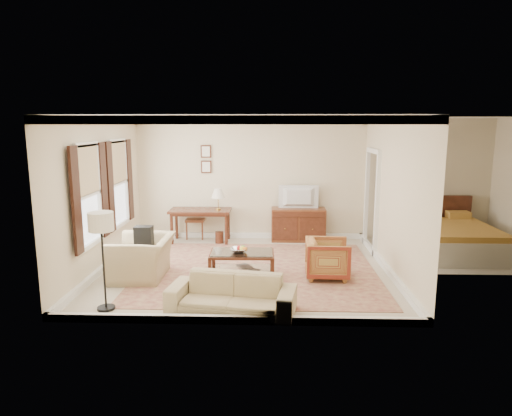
# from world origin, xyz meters

# --- Properties ---
(room_shell) EXTENTS (5.51, 5.01, 2.91)m
(room_shell) POSITION_xyz_m (0.00, 0.00, 2.47)
(room_shell) COLOR beige
(room_shell) RESTS_ON ground
(annex_bedroom) EXTENTS (3.00, 2.70, 2.90)m
(annex_bedroom) POSITION_xyz_m (4.49, 1.15, 0.34)
(annex_bedroom) COLOR beige
(annex_bedroom) RESTS_ON ground
(window_front) EXTENTS (0.12, 1.56, 1.80)m
(window_front) POSITION_xyz_m (-2.70, -0.70, 1.55)
(window_front) COLOR #CCB284
(window_front) RESTS_ON room_shell
(window_rear) EXTENTS (0.12, 1.56, 1.80)m
(window_rear) POSITION_xyz_m (-2.70, 0.90, 1.55)
(window_rear) COLOR #CCB284
(window_rear) RESTS_ON room_shell
(doorway) EXTENTS (0.10, 1.12, 2.25)m
(doorway) POSITION_xyz_m (2.71, 1.50, 1.08)
(doorway) COLOR white
(doorway) RESTS_ON room_shell
(rug) EXTENTS (4.48, 3.84, 0.01)m
(rug) POSITION_xyz_m (0.24, -0.10, 0.01)
(rug) COLOR maroon
(rug) RESTS_ON room_shell
(writing_desk) EXTENTS (1.43, 0.72, 0.78)m
(writing_desk) POSITION_xyz_m (-1.17, 2.04, 0.67)
(writing_desk) COLOR #532617
(writing_desk) RESTS_ON room_shell
(desk_chair) EXTENTS (0.50, 0.50, 1.05)m
(desk_chair) POSITION_xyz_m (-1.35, 2.39, 0.53)
(desk_chair) COLOR brown
(desk_chair) RESTS_ON room_shell
(desk_lamp) EXTENTS (0.32, 0.32, 0.50)m
(desk_lamp) POSITION_xyz_m (-0.75, 2.04, 1.03)
(desk_lamp) COLOR silver
(desk_lamp) RESTS_ON writing_desk
(framed_prints) EXTENTS (0.25, 0.04, 0.68)m
(framed_prints) POSITION_xyz_m (-1.07, 2.47, 1.94)
(framed_prints) COLOR #532617
(framed_prints) RESTS_ON room_shell
(sideboard) EXTENTS (1.28, 0.49, 0.79)m
(sideboard) POSITION_xyz_m (1.15, 2.22, 0.39)
(sideboard) COLOR brown
(sideboard) RESTS_ON room_shell
(tv) EXTENTS (0.90, 0.52, 0.12)m
(tv) POSITION_xyz_m (1.15, 2.20, 1.24)
(tv) COLOR black
(tv) RESTS_ON sideboard
(coffee_table) EXTENTS (1.17, 0.70, 0.49)m
(coffee_table) POSITION_xyz_m (-0.03, -0.51, 0.38)
(coffee_table) COLOR #532617
(coffee_table) RESTS_ON room_shell
(fruit_bowl) EXTENTS (0.42, 0.42, 0.10)m
(fruit_bowl) POSITION_xyz_m (-0.09, -0.54, 0.54)
(fruit_bowl) COLOR silver
(fruit_bowl) RESTS_ON coffee_table
(book_a) EXTENTS (0.26, 0.17, 0.38)m
(book_a) POSITION_xyz_m (-0.08, -0.47, 0.19)
(book_a) COLOR brown
(book_a) RESTS_ON coffee_table
(book_b) EXTENTS (0.25, 0.18, 0.38)m
(book_b) POSITION_xyz_m (0.07, -0.62, 0.19)
(book_b) COLOR brown
(book_b) RESTS_ON coffee_table
(striped_armchair) EXTENTS (0.75, 0.79, 0.79)m
(striped_armchair) POSITION_xyz_m (1.53, -0.45, 0.39)
(striped_armchair) COLOR maroon
(striped_armchair) RESTS_ON room_shell
(club_armchair) EXTENTS (0.76, 1.17, 1.02)m
(club_armchair) POSITION_xyz_m (-1.84, -0.55, 0.51)
(club_armchair) COLOR tan
(club_armchair) RESTS_ON room_shell
(backpack) EXTENTS (0.23, 0.32, 0.40)m
(backpack) POSITION_xyz_m (-1.83, -0.44, 0.76)
(backpack) COLOR black
(backpack) RESTS_ON club_armchair
(sofa) EXTENTS (1.95, 0.85, 0.74)m
(sofa) POSITION_xyz_m (-0.09, -2.04, 0.37)
(sofa) COLOR tan
(sofa) RESTS_ON room_shell
(floor_lamp) EXTENTS (0.37, 0.37, 1.51)m
(floor_lamp) POSITION_xyz_m (-2.01, -2.02, 1.26)
(floor_lamp) COLOR black
(floor_lamp) RESTS_ON room_shell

